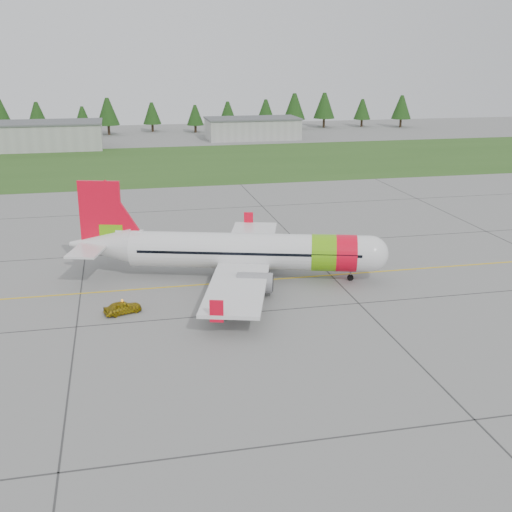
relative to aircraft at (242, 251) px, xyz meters
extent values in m
plane|color=gray|center=(-0.92, -9.19, -2.83)|extent=(320.00, 320.00, 0.00)
cylinder|color=white|center=(0.75, -0.22, 0.04)|extent=(24.06, 10.30, 3.60)
sphere|color=white|center=(12.27, -3.65, 0.04)|extent=(3.60, 3.60, 3.60)
cone|color=white|center=(-13.86, 4.12, 0.36)|extent=(7.23, 5.30, 3.60)
cube|color=black|center=(12.53, -3.73, 0.36)|extent=(2.10, 2.72, 0.52)
cylinder|color=#69B80D|center=(7.84, -2.33, 0.04)|extent=(3.35, 4.22, 3.68)
cylinder|color=red|center=(9.96, -2.96, 0.04)|extent=(3.00, 4.11, 3.68)
cube|color=white|center=(0.31, -0.09, -0.98)|extent=(13.30, 29.79, 0.33)
cube|color=red|center=(3.61, 14.26, -0.47)|extent=(1.11, 0.48, 1.85)
cube|color=red|center=(-4.76, -13.91, -0.47)|extent=(1.11, 0.48, 1.85)
cylinder|color=gray|center=(3.08, 4.39, -1.49)|extent=(3.74, 2.81, 1.94)
cylinder|color=gray|center=(0.19, -5.36, -1.49)|extent=(3.74, 2.81, 1.94)
cube|color=red|center=(-13.69, 4.07, 3.46)|extent=(4.17, 1.53, 7.02)
cube|color=#69B80D|center=(-12.71, 3.78, 1.43)|extent=(2.41, 1.06, 2.22)
cube|color=white|center=(-14.31, 4.25, 0.59)|extent=(5.86, 11.03, 0.20)
cylinder|color=slate|center=(10.49, -3.12, -2.18)|extent=(0.17, 0.17, 1.29)
cylinder|color=black|center=(10.49, -3.12, -2.51)|extent=(0.68, 0.43, 0.63)
cylinder|color=slate|center=(0.16, 2.65, -1.95)|extent=(0.20, 0.20, 1.76)
cylinder|color=black|center=(-0.20, 2.76, -2.34)|extent=(1.04, 0.67, 0.96)
cylinder|color=slate|center=(-1.32, -2.31, -1.95)|extent=(0.20, 0.20, 1.76)
cylinder|color=black|center=(-1.67, -2.20, -2.34)|extent=(1.04, 0.67, 0.96)
imported|color=yellow|center=(-12.05, -7.02, -1.18)|extent=(1.49, 1.62, 3.29)
cube|color=#30561E|center=(-0.92, 72.81, -2.81)|extent=(320.00, 50.00, 0.03)
cube|color=gold|center=(-0.92, -1.19, -2.81)|extent=(120.00, 0.25, 0.02)
cube|color=#A8A8A3|center=(-30.92, 100.81, 0.17)|extent=(32.00, 14.00, 6.00)
cube|color=#A8A8A3|center=(24.08, 108.81, -0.23)|extent=(24.00, 12.00, 5.20)
camera|label=1|loc=(-11.69, -60.50, 18.99)|focal=45.00mm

